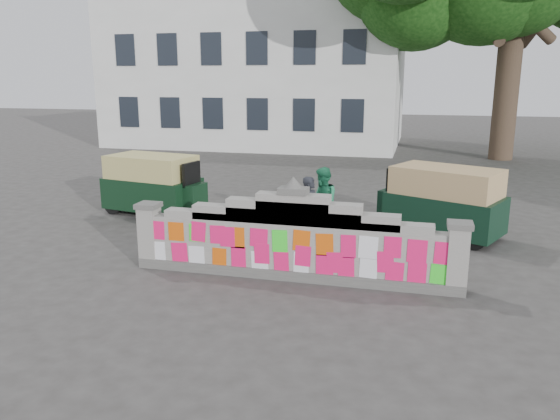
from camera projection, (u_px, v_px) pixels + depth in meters
The scene contains 8 objects.
ground at pixel (293, 278), 10.63m from camera, with size 100.00×100.00×0.00m, color #383533.
parapet_wall at pixel (293, 241), 10.44m from camera, with size 6.48×0.44×2.01m.
building at pixel (262, 74), 32.06m from camera, with size 16.00×10.00×8.90m.
cyclist_bike at pixel (310, 235), 11.95m from camera, with size 0.58×1.68×0.88m, color black.
cyclist_rider at pixel (310, 222), 11.87m from camera, with size 0.54×0.36×1.49m, color black.
pedestrian at pixel (322, 202), 13.26m from camera, with size 0.83×0.65×1.71m, color #217A50.
rickshaw_left at pixel (155, 184), 15.48m from camera, with size 3.11×1.86×1.67m.
rickshaw_right at pixel (442, 201), 13.27m from camera, with size 3.15×2.40×1.70m.
Camera 1 is at (2.25, -9.76, 3.81)m, focal length 35.00 mm.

